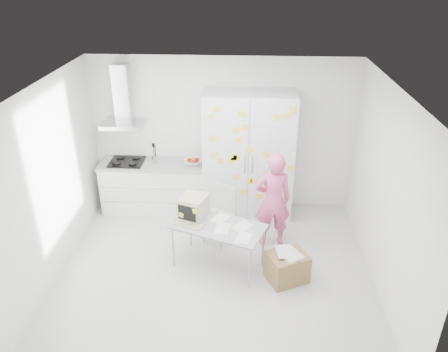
# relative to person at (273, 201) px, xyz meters

# --- Properties ---
(floor) EXTENTS (4.50, 4.00, 0.02)m
(floor) POSITION_rel_person_xyz_m (-0.83, -0.75, -0.79)
(floor) COLOR silver
(floor) RESTS_ON ground
(walls) EXTENTS (4.52, 4.01, 2.70)m
(walls) POSITION_rel_person_xyz_m (-0.83, -0.03, 0.57)
(walls) COLOR white
(walls) RESTS_ON ground
(ceiling) EXTENTS (4.50, 4.00, 0.02)m
(ceiling) POSITION_rel_person_xyz_m (-0.83, -0.75, 1.92)
(ceiling) COLOR white
(ceiling) RESTS_ON walls
(counter_run) EXTENTS (1.84, 0.63, 1.28)m
(counter_run) POSITION_rel_person_xyz_m (-2.03, 0.95, -0.31)
(counter_run) COLOR white
(counter_run) RESTS_ON ground
(range_hood) EXTENTS (0.70, 0.48, 1.01)m
(range_hood) POSITION_rel_person_xyz_m (-2.48, 1.09, 1.18)
(range_hood) COLOR silver
(range_hood) RESTS_ON walls
(tall_cabinet) EXTENTS (1.50, 0.68, 2.20)m
(tall_cabinet) POSITION_rel_person_xyz_m (-0.38, 0.92, 0.32)
(tall_cabinet) COLOR silver
(tall_cabinet) RESTS_ON ground
(person) EXTENTS (0.62, 0.46, 1.56)m
(person) POSITION_rel_person_xyz_m (0.00, 0.00, 0.00)
(person) COLOR #D55386
(person) RESTS_ON ground
(desk) EXTENTS (1.45, 1.07, 1.04)m
(desk) POSITION_rel_person_xyz_m (-1.03, -0.48, 0.01)
(desk) COLOR #94989E
(desk) RESTS_ON ground
(chair) EXTENTS (0.58, 0.58, 0.93)m
(chair) POSITION_rel_person_xyz_m (-0.80, 0.08, -0.25)
(chair) COLOR #B1B1AE
(chair) RESTS_ON ground
(cardboard_box) EXTENTS (0.66, 0.61, 0.46)m
(cardboard_box) POSITION_rel_person_xyz_m (0.19, -0.87, -0.56)
(cardboard_box) COLOR olive
(cardboard_box) RESTS_ON ground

